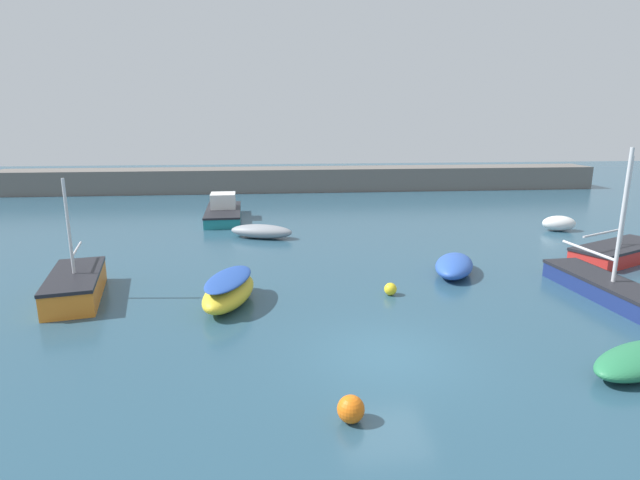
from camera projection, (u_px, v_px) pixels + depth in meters
name	position (u px, v px, depth m)	size (l,w,h in m)	color
ground_plane	(386.00, 359.00, 13.72)	(120.00, 120.00, 0.20)	#284C60
harbor_breakwater	(305.00, 179.00, 45.15)	(53.02, 3.55, 2.02)	#66605B
rowboat_blue_near	(640.00, 360.00, 12.75)	(3.62, 2.57, 0.66)	#287A4C
open_tender_yellow	(261.00, 231.00, 27.11)	(3.66, 2.23, 0.75)	gray
sailboat_tall_mast	(612.00, 289.00, 17.85)	(1.93, 6.19, 5.41)	navy
motorboat_grey_hull	(223.00, 211.00, 32.07)	(2.48, 6.19, 1.66)	teal
sailboat_short_mast	(76.00, 285.00, 17.95)	(2.56, 4.59, 4.36)	orange
sailboat_twin_hulled	(619.00, 252.00, 22.81)	(5.47, 3.92, 4.77)	red
rowboat_white_midwater	(454.00, 266.00, 20.74)	(2.74, 3.55, 0.78)	#2D56B7
rowboat_with_red_cover	(229.00, 290.00, 17.34)	(2.26, 3.79, 1.06)	yellow
fishing_dinghy_green	(559.00, 223.00, 28.86)	(2.01, 1.36, 0.88)	white
mooring_buoy_orange	(351.00, 409.00, 10.65)	(0.60, 0.60, 0.60)	orange
mooring_buoy_yellow	(390.00, 289.00, 18.35)	(0.47, 0.47, 0.47)	yellow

